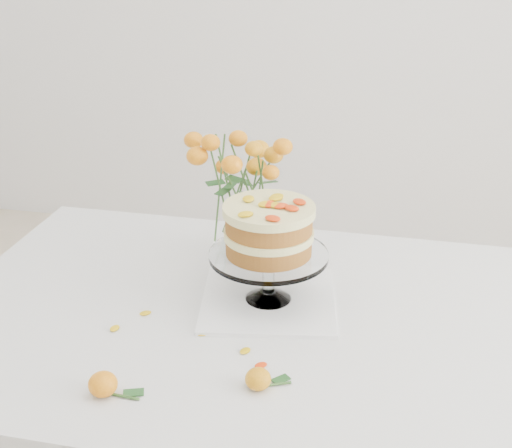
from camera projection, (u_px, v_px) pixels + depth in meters
The scene contains 11 objects.
table at pixel (270, 349), 1.54m from camera, with size 1.43×0.93×0.76m.
napkin at pixel (268, 300), 1.56m from camera, with size 0.29×0.29×0.01m, color white.
cake_stand at pixel (269, 235), 1.49m from camera, with size 0.26×0.26×0.23m.
rose_vase at pixel (245, 180), 1.67m from camera, with size 0.24×0.24×0.35m.
loose_rose_near at pixel (258, 379), 1.27m from camera, with size 0.08×0.05×0.04m.
loose_rose_far at pixel (103, 384), 1.26m from camera, with size 0.09×0.05×0.04m.
stray_petal_a at pixel (202, 334), 1.44m from camera, with size 0.03×0.02×0.00m, color #E4B40E.
stray_petal_b at pixel (245, 351), 1.38m from camera, with size 0.03×0.02×0.00m, color #E4B40E.
stray_petal_c at pixel (261, 365), 1.34m from camera, with size 0.03×0.02×0.00m, color #E4B40E.
stray_petal_d at pixel (145, 313), 1.51m from camera, with size 0.03×0.02×0.00m, color #E4B40E.
stray_petal_e at pixel (115, 328), 1.46m from camera, with size 0.03×0.02×0.00m, color #E4B40E.
Camera 1 is at (0.26, -1.27, 1.55)m, focal length 50.00 mm.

